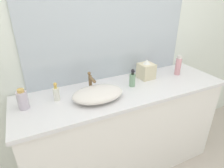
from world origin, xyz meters
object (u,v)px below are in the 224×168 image
(soap_dispenser, at_px, (132,79))
(lotion_bottle, at_px, (23,100))
(sink_basin, at_px, (98,94))
(perfume_bottle, at_px, (178,66))
(tissue_box, at_px, (146,70))
(spray_can, at_px, (56,93))

(soap_dispenser, xyz_separation_m, lotion_bottle, (-0.86, 0.03, 0.00))
(lotion_bottle, bearing_deg, sink_basin, -11.15)
(lotion_bottle, height_order, perfume_bottle, perfume_bottle)
(perfume_bottle, bearing_deg, tissue_box, 169.87)
(lotion_bottle, relative_size, spray_can, 1.03)
(sink_basin, bearing_deg, soap_dispenser, 12.27)
(sink_basin, xyz_separation_m, lotion_bottle, (-0.51, 0.10, 0.03))
(spray_can, distance_m, tissue_box, 0.83)
(lotion_bottle, bearing_deg, spray_can, 3.87)
(sink_basin, distance_m, lotion_bottle, 0.52)
(sink_basin, bearing_deg, spray_can, 157.67)
(soap_dispenser, distance_m, lotion_bottle, 0.86)
(perfume_bottle, height_order, spray_can, perfume_bottle)
(spray_can, bearing_deg, soap_dispenser, -3.79)
(perfume_bottle, relative_size, spray_can, 1.31)
(perfume_bottle, distance_m, spray_can, 1.16)
(tissue_box, bearing_deg, spray_can, -176.52)
(lotion_bottle, xyz_separation_m, perfume_bottle, (1.39, 0.01, 0.02))
(perfume_bottle, bearing_deg, spray_can, 179.59)
(lotion_bottle, xyz_separation_m, tissue_box, (1.06, 0.07, 0.01))
(lotion_bottle, relative_size, perfume_bottle, 0.79)
(sink_basin, height_order, soap_dispenser, soap_dispenser)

